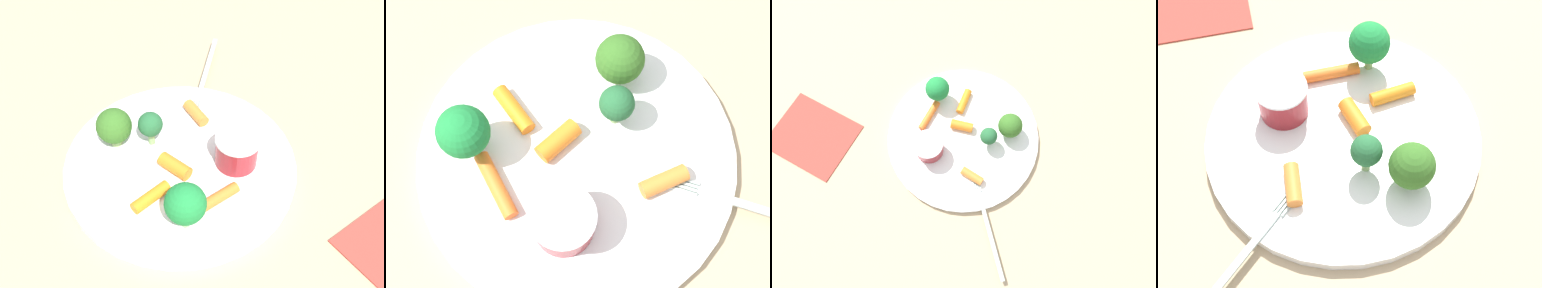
{
  "view_description": "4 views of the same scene",
  "coord_description": "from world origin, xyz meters",
  "views": [
    {
      "loc": [
        -0.34,
        0.1,
        0.41
      ],
      "look_at": [
        0.01,
        -0.02,
        0.02
      ],
      "focal_mm": 41.65,
      "sensor_mm": 36.0,
      "label": 1
    },
    {
      "loc": [
        -0.03,
        -0.15,
        0.42
      ],
      "look_at": [
        0.0,
        0.0,
        0.02
      ],
      "focal_mm": 47.12,
      "sensor_mm": 36.0,
      "label": 2
    },
    {
      "loc": [
        0.16,
        -0.15,
        0.63
      ],
      "look_at": [
        0.02,
        -0.01,
        0.03
      ],
      "focal_mm": 33.53,
      "sensor_mm": 36.0,
      "label": 3
    },
    {
      "loc": [
        0.29,
        0.03,
        0.45
      ],
      "look_at": [
        0.02,
        0.01,
        0.02
      ],
      "focal_mm": 48.85,
      "sensor_mm": 36.0,
      "label": 4
    }
  ],
  "objects": [
    {
      "name": "carrot_stick_1",
      "position": [
        -0.01,
        0.01,
        0.02
      ],
      "size": [
        0.04,
        0.04,
        0.02
      ],
      "primitive_type": "cylinder",
      "rotation": [
        1.57,
        0.0,
        2.14
      ],
      "color": "orange",
      "rests_on": "plate"
    },
    {
      "name": "fork",
      "position": [
        0.14,
        -0.08,
        0.01
      ],
      "size": [
        0.16,
        0.1,
        0.0
      ],
      "color": "#AFC1BA",
      "rests_on": "plate"
    },
    {
      "name": "plate",
      "position": [
        0.0,
        0.0,
        0.01
      ],
      "size": [
        0.28,
        0.28,
        0.01
      ],
      "primitive_type": "cylinder",
      "color": "white",
      "rests_on": "ground_plane"
    },
    {
      "name": "napkin",
      "position": [
        -0.2,
        -0.2,
        0.0
      ],
      "size": [
        0.18,
        0.16,
        0.0
      ],
      "primitive_type": "cube",
      "rotation": [
        0.0,
        0.0,
        0.3
      ],
      "color": "#AA3A30",
      "rests_on": "ground_plane"
    },
    {
      "name": "broccoli_floret_1",
      "position": [
        -0.09,
        0.02,
        0.05
      ],
      "size": [
        0.04,
        0.04,
        0.06
      ],
      "color": "#87B672",
      "rests_on": "plate"
    },
    {
      "name": "carrot_stick_0",
      "position": [
        0.07,
        -0.04,
        0.02
      ],
      "size": [
        0.04,
        0.02,
        0.01
      ],
      "primitive_type": "cylinder",
      "rotation": [
        1.57,
        0.0,
        1.8
      ],
      "color": "orange",
      "rests_on": "plate"
    },
    {
      "name": "ground_plane",
      "position": [
        0.0,
        0.0,
        0.0
      ],
      "size": [
        2.4,
        2.4,
        0.0
      ],
      "primitive_type": "plane",
      "color": "tan"
    },
    {
      "name": "carrot_stick_2",
      "position": [
        -0.07,
        -0.02,
        0.02
      ],
      "size": [
        0.03,
        0.06,
        0.01
      ],
      "primitive_type": "cylinder",
      "rotation": [
        1.57,
        0.0,
        0.31
      ],
      "color": "orange",
      "rests_on": "plate"
    },
    {
      "name": "carrot_stick_3",
      "position": [
        -0.05,
        0.05,
        0.02
      ],
      "size": [
        0.03,
        0.05,
        0.01
      ],
      "primitive_type": "cylinder",
      "rotation": [
        1.57,
        0.0,
        0.43
      ],
      "color": "orange",
      "rests_on": "plate"
    },
    {
      "name": "sauce_cup",
      "position": [
        -0.02,
        -0.06,
        0.03
      ],
      "size": [
        0.05,
        0.05,
        0.04
      ],
      "color": "maroon",
      "rests_on": "plate"
    },
    {
      "name": "broccoli_floret_2",
      "position": [
        0.04,
        0.02,
        0.04
      ],
      "size": [
        0.03,
        0.03,
        0.05
      ],
      "color": "#84AA65",
      "rests_on": "plate"
    },
    {
      "name": "broccoli_floret_0",
      "position": [
        0.05,
        0.07,
        0.04
      ],
      "size": [
        0.04,
        0.04,
        0.05
      ],
      "color": "#91AE68",
      "rests_on": "plate"
    }
  ]
}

